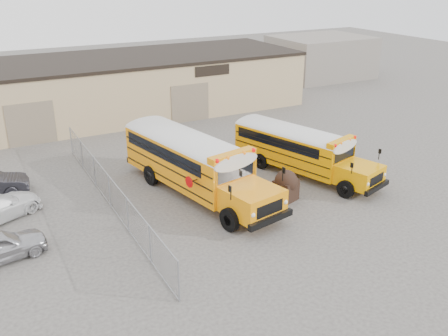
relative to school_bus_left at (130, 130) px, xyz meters
name	(u,v)px	position (x,y,z in m)	size (l,w,h in m)	color
ground	(240,205)	(2.74, -9.30, -1.89)	(120.00, 120.00, 0.00)	#484442
warehouse	(121,85)	(2.74, 10.69, 0.48)	(30.20, 10.20, 4.67)	tan
chainlink_fence	(109,191)	(-3.26, -6.30, -0.99)	(0.07, 18.07, 1.81)	gray
distant_building_right	(321,57)	(26.74, 14.70, 0.31)	(10.00, 8.00, 4.40)	gray
school_bus_left	(130,130)	(0.00, 0.00, 0.00)	(4.86, 11.47, 3.27)	orange
school_bus_right	(229,126)	(6.34, -1.54, -0.27)	(5.08, 9.82, 2.80)	#EC9800
tarp_bundle	(286,185)	(5.21, -9.89, -1.03)	(1.39, 1.32, 1.68)	black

